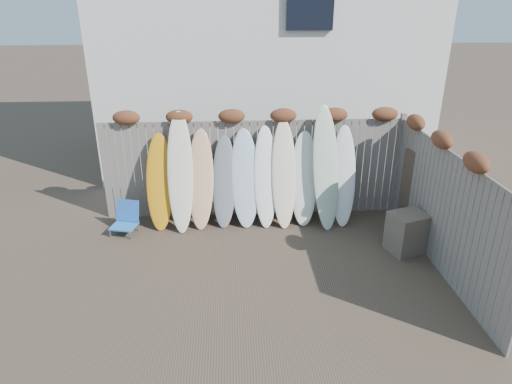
{
  "coord_description": "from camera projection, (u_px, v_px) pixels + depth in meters",
  "views": [
    {
      "loc": [
        -0.44,
        -6.27,
        4.21
      ],
      "look_at": [
        0.0,
        1.2,
        1.0
      ],
      "focal_mm": 32.0,
      "sensor_mm": 36.0,
      "label": 1
    }
  ],
  "objects": [
    {
      "name": "house",
      "position": [
        263.0,
        38.0,
        12.17
      ],
      "size": [
        8.5,
        5.5,
        6.33
      ],
      "color": "silver",
      "rests_on": "ground"
    },
    {
      "name": "lattice_panel",
      "position": [
        418.0,
        196.0,
        8.56
      ],
      "size": [
        0.34,
        1.0,
        1.55
      ],
      "primitive_type": "cube",
      "rotation": [
        0.0,
        0.0,
        0.29
      ],
      "color": "brown",
      "rests_on": "ground"
    },
    {
      "name": "surfboard_1",
      "position": [
        180.0,
        173.0,
        8.69
      ],
      "size": [
        0.49,
        0.79,
        2.25
      ],
      "primitive_type": "ellipsoid",
      "rotation": [
        -0.31,
        0.0,
        -0.0
      ],
      "color": "silver",
      "rests_on": "ground"
    },
    {
      "name": "beach_chair",
      "position": [
        126.0,
        218.0,
        8.78
      ],
      "size": [
        0.56,
        0.58,
        0.61
      ],
      "color": "blue",
      "rests_on": "ground"
    },
    {
      "name": "surfboard_0",
      "position": [
        160.0,
        182.0,
        8.8
      ],
      "size": [
        0.55,
        0.68,
        1.83
      ],
      "primitive_type": "ellipsoid",
      "rotation": [
        -0.31,
        0.0,
        -0.05
      ],
      "color": "orange",
      "rests_on": "ground"
    },
    {
      "name": "surfboard_8",
      "position": [
        326.0,
        168.0,
        8.8
      ],
      "size": [
        0.58,
        0.86,
        2.34
      ],
      "primitive_type": "ellipsoid",
      "rotation": [
        -0.31,
        0.0,
        0.09
      ],
      "color": "#B4CAB1",
      "rests_on": "ground"
    },
    {
      "name": "surfboard_4",
      "position": [
        245.0,
        179.0,
        8.91
      ],
      "size": [
        0.58,
        0.7,
        1.89
      ],
      "primitive_type": "ellipsoid",
      "rotation": [
        -0.31,
        0.0,
        0.05
      ],
      "color": "#AAC4D3",
      "rests_on": "ground"
    },
    {
      "name": "surfboard_7",
      "position": [
        304.0,
        179.0,
        8.99
      ],
      "size": [
        0.59,
        0.69,
        1.81
      ],
      "primitive_type": "ellipsoid",
      "rotation": [
        -0.31,
        0.0,
        -0.09
      ],
      "color": "white",
      "rests_on": "ground"
    },
    {
      "name": "surfboard_9",
      "position": [
        344.0,
        176.0,
        8.96
      ],
      "size": [
        0.52,
        0.72,
        1.93
      ],
      "primitive_type": "ellipsoid",
      "rotation": [
        -0.31,
        0.0,
        -0.08
      ],
      "color": "silver",
      "rests_on": "ground"
    },
    {
      "name": "surfboard_3",
      "position": [
        224.0,
        182.0,
        8.91
      ],
      "size": [
        0.53,
        0.68,
        1.76
      ],
      "primitive_type": "ellipsoid",
      "rotation": [
        -0.31,
        0.0,
        -0.1
      ],
      "color": "slate",
      "rests_on": "ground"
    },
    {
      "name": "right_fence",
      "position": [
        444.0,
        203.0,
        7.38
      ],
      "size": [
        0.28,
        4.4,
        2.24
      ],
      "color": "slate",
      "rests_on": "ground"
    },
    {
      "name": "wooden_crate",
      "position": [
        407.0,
        232.0,
        8.09
      ],
      "size": [
        0.76,
        0.69,
        0.73
      ],
      "primitive_type": "cube",
      "rotation": [
        0.0,
        0.0,
        0.33
      ],
      "color": "brown",
      "rests_on": "ground"
    },
    {
      "name": "surfboard_2",
      "position": [
        201.0,
        180.0,
        8.84
      ],
      "size": [
        0.57,
        0.72,
        1.9
      ],
      "primitive_type": "ellipsoid",
      "rotation": [
        -0.31,
        0.0,
        -0.1
      ],
      "color": "#F6BE83",
      "rests_on": "ground"
    },
    {
      "name": "ground",
      "position": [
        260.0,
        277.0,
        7.44
      ],
      "size": [
        80.0,
        80.0,
        0.0
      ],
      "primitive_type": "plane",
      "color": "#493A2D"
    },
    {
      "name": "surfboard_5",
      "position": [
        266.0,
        177.0,
        8.91
      ],
      "size": [
        0.46,
        0.69,
        1.93
      ],
      "primitive_type": "ellipsoid",
      "rotation": [
        -0.31,
        0.0,
        -0.0
      ],
      "color": "white",
      "rests_on": "ground"
    },
    {
      "name": "surfboard_6",
      "position": [
        284.0,
        174.0,
        8.88
      ],
      "size": [
        0.48,
        0.73,
        2.06
      ],
      "primitive_type": "ellipsoid",
      "rotation": [
        -0.31,
        0.0,
        -0.0
      ],
      "color": "#F5E5C6",
      "rests_on": "ground"
    },
    {
      "name": "back_fence",
      "position": [
        255.0,
        160.0,
        9.17
      ],
      "size": [
        6.05,
        0.28,
        2.24
      ],
      "color": "slate",
      "rests_on": "ground"
    }
  ]
}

